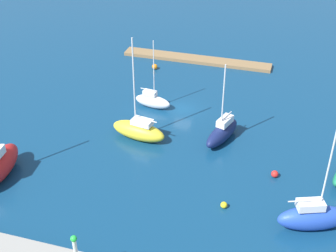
{
  "coord_description": "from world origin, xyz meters",
  "views": [
    {
      "loc": [
        -14.27,
        55.32,
        33.2
      ],
      "look_at": [
        0.0,
        7.15,
        1.5
      ],
      "focal_mm": 50.39,
      "sensor_mm": 36.0,
      "label": 1
    }
  ],
  "objects_px": {
    "mooring_buoy_orange": "(155,67)",
    "mooring_buoy_red": "(275,174)",
    "harbor_beacon": "(75,250)",
    "sailboat_white_off_beacon": "(152,101)",
    "sailboat_navy_west_end": "(222,132)",
    "sailboat_blue_near_pier": "(313,217)",
    "sailboat_yellow_inner_mooring": "(139,130)",
    "mooring_buoy_yellow": "(224,205)",
    "pier_dock": "(196,59)"
  },
  "relations": [
    {
      "from": "mooring_buoy_orange",
      "to": "mooring_buoy_red",
      "type": "xyz_separation_m",
      "value": [
        -21.59,
        22.99,
        -0.04
      ]
    },
    {
      "from": "harbor_beacon",
      "to": "sailboat_white_off_beacon",
      "type": "xyz_separation_m",
      "value": [
        3.18,
        -30.3,
        -2.5
      ]
    },
    {
      "from": "harbor_beacon",
      "to": "sailboat_navy_west_end",
      "type": "bearing_deg",
      "value": -107.33
    },
    {
      "from": "mooring_buoy_red",
      "to": "harbor_beacon",
      "type": "bearing_deg",
      "value": 52.24
    },
    {
      "from": "sailboat_blue_near_pier",
      "to": "mooring_buoy_red",
      "type": "relative_size",
      "value": 14.43
    },
    {
      "from": "sailboat_blue_near_pier",
      "to": "sailboat_yellow_inner_mooring",
      "type": "height_order",
      "value": "sailboat_yellow_inner_mooring"
    },
    {
      "from": "mooring_buoy_yellow",
      "to": "mooring_buoy_orange",
      "type": "xyz_separation_m",
      "value": [
        17.06,
        -29.66,
        0.1
      ]
    },
    {
      "from": "sailboat_white_off_beacon",
      "to": "mooring_buoy_orange",
      "type": "height_order",
      "value": "sailboat_white_off_beacon"
    },
    {
      "from": "sailboat_blue_near_pier",
      "to": "sailboat_navy_west_end",
      "type": "relative_size",
      "value": 1.11
    },
    {
      "from": "sailboat_blue_near_pier",
      "to": "sailboat_white_off_beacon",
      "type": "relative_size",
      "value": 1.17
    },
    {
      "from": "sailboat_yellow_inner_mooring",
      "to": "sailboat_navy_west_end",
      "type": "bearing_deg",
      "value": -155.91
    },
    {
      "from": "pier_dock",
      "to": "sailboat_white_off_beacon",
      "type": "distance_m",
      "value": 17.19
    },
    {
      "from": "sailboat_blue_near_pier",
      "to": "pier_dock",
      "type": "bearing_deg",
      "value": 98.67
    },
    {
      "from": "sailboat_navy_west_end",
      "to": "mooring_buoy_red",
      "type": "height_order",
      "value": "sailboat_navy_west_end"
    },
    {
      "from": "sailboat_white_off_beacon",
      "to": "sailboat_navy_west_end",
      "type": "bearing_deg",
      "value": -18.72
    },
    {
      "from": "sailboat_navy_west_end",
      "to": "mooring_buoy_yellow",
      "type": "distance_m",
      "value": 12.62
    },
    {
      "from": "pier_dock",
      "to": "mooring_buoy_yellow",
      "type": "bearing_deg",
      "value": 108.02
    },
    {
      "from": "pier_dock",
      "to": "sailboat_blue_near_pier",
      "type": "distance_m",
      "value": 40.54
    },
    {
      "from": "harbor_beacon",
      "to": "sailboat_blue_near_pier",
      "type": "xyz_separation_m",
      "value": [
        -19.16,
        -12.14,
        -2.1
      ]
    },
    {
      "from": "pier_dock",
      "to": "sailboat_yellow_inner_mooring",
      "type": "relative_size",
      "value": 1.86
    },
    {
      "from": "mooring_buoy_yellow",
      "to": "mooring_buoy_orange",
      "type": "relative_size",
      "value": 0.78
    },
    {
      "from": "mooring_buoy_red",
      "to": "mooring_buoy_orange",
      "type": "bearing_deg",
      "value": -46.8
    },
    {
      "from": "sailboat_white_off_beacon",
      "to": "sailboat_navy_west_end",
      "type": "distance_m",
      "value": 12.22
    },
    {
      "from": "pier_dock",
      "to": "mooring_buoy_red",
      "type": "bearing_deg",
      "value": 119.4
    },
    {
      "from": "mooring_buoy_yellow",
      "to": "mooring_buoy_orange",
      "type": "distance_m",
      "value": 34.21
    },
    {
      "from": "pier_dock",
      "to": "mooring_buoy_yellow",
      "type": "xyz_separation_m",
      "value": [
        -11.31,
        34.77,
        0.08
      ]
    },
    {
      "from": "mooring_buoy_orange",
      "to": "mooring_buoy_red",
      "type": "height_order",
      "value": "mooring_buoy_orange"
    },
    {
      "from": "sailboat_white_off_beacon",
      "to": "sailboat_yellow_inner_mooring",
      "type": "distance_m",
      "value": 8.13
    },
    {
      "from": "harbor_beacon",
      "to": "sailboat_white_off_beacon",
      "type": "relative_size",
      "value": 0.37
    },
    {
      "from": "pier_dock",
      "to": "sailboat_navy_west_end",
      "type": "distance_m",
      "value": 24.1
    },
    {
      "from": "sailboat_navy_west_end",
      "to": "sailboat_yellow_inner_mooring",
      "type": "xyz_separation_m",
      "value": [
        10.13,
        2.66,
        0.06
      ]
    },
    {
      "from": "sailboat_blue_near_pier",
      "to": "sailboat_white_off_beacon",
      "type": "xyz_separation_m",
      "value": [
        22.34,
        -18.16,
        -0.39
      ]
    },
    {
      "from": "mooring_buoy_orange",
      "to": "pier_dock",
      "type": "bearing_deg",
      "value": -138.34
    },
    {
      "from": "sailboat_white_off_beacon",
      "to": "mooring_buoy_yellow",
      "type": "distance_m",
      "value": 22.33
    },
    {
      "from": "sailboat_blue_near_pier",
      "to": "sailboat_yellow_inner_mooring",
      "type": "bearing_deg",
      "value": 133.84
    },
    {
      "from": "sailboat_blue_near_pier",
      "to": "mooring_buoy_yellow",
      "type": "relative_size",
      "value": 16.77
    },
    {
      "from": "sailboat_yellow_inner_mooring",
      "to": "mooring_buoy_yellow",
      "type": "distance_m",
      "value": 16.0
    },
    {
      "from": "mooring_buoy_yellow",
      "to": "sailboat_white_off_beacon",
      "type": "bearing_deg",
      "value": -52.65
    },
    {
      "from": "sailboat_blue_near_pier",
      "to": "mooring_buoy_orange",
      "type": "bearing_deg",
      "value": 109.62
    },
    {
      "from": "sailboat_blue_near_pier",
      "to": "mooring_buoy_orange",
      "type": "distance_m",
      "value": 39.67
    },
    {
      "from": "sailboat_yellow_inner_mooring",
      "to": "harbor_beacon",
      "type": "bearing_deg",
      "value": 105.47
    },
    {
      "from": "sailboat_white_off_beacon",
      "to": "mooring_buoy_red",
      "type": "relative_size",
      "value": 12.32
    },
    {
      "from": "sailboat_white_off_beacon",
      "to": "mooring_buoy_yellow",
      "type": "height_order",
      "value": "sailboat_white_off_beacon"
    },
    {
      "from": "harbor_beacon",
      "to": "sailboat_white_off_beacon",
      "type": "height_order",
      "value": "sailboat_white_off_beacon"
    },
    {
      "from": "mooring_buoy_yellow",
      "to": "sailboat_blue_near_pier",
      "type": "bearing_deg",
      "value": 177.3
    },
    {
      "from": "mooring_buoy_yellow",
      "to": "pier_dock",
      "type": "bearing_deg",
      "value": -71.98
    },
    {
      "from": "harbor_beacon",
      "to": "mooring_buoy_orange",
      "type": "bearing_deg",
      "value": -80.98
    },
    {
      "from": "sailboat_white_off_beacon",
      "to": "mooring_buoy_yellow",
      "type": "xyz_separation_m",
      "value": [
        -13.54,
        17.74,
        -0.69
      ]
    },
    {
      "from": "pier_dock",
      "to": "mooring_buoy_yellow",
      "type": "relative_size",
      "value": 35.78
    },
    {
      "from": "mooring_buoy_yellow",
      "to": "sailboat_yellow_inner_mooring",
      "type": "bearing_deg",
      "value": -37.21
    }
  ]
}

